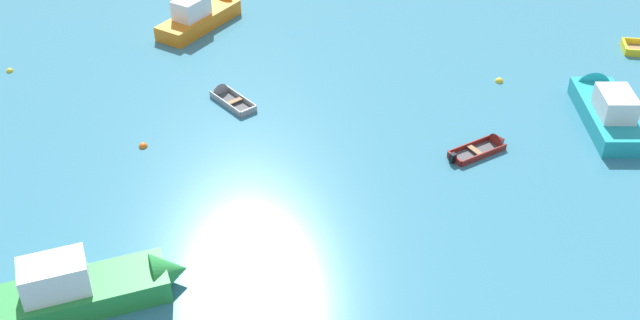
{
  "coord_description": "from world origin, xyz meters",
  "views": [
    {
      "loc": [
        -3.4,
        -3.38,
        19.63
      ],
      "look_at": [
        0.0,
        23.87,
        0.15
      ],
      "focal_mm": 43.08,
      "sensor_mm": 36.0,
      "label": 1
    }
  ],
  "objects_px": {
    "mooring_buoy_far_field": "(10,71)",
    "mooring_buoy_outer_edge": "(143,147)",
    "motor_launch_green_near_left": "(91,287)",
    "motor_launch_orange_near_camera": "(203,14)",
    "rowboat_grey_midfield_left": "(224,95)",
    "mooring_buoy_near_foreground": "(499,82)",
    "rowboat_maroon_back_row_left": "(489,146)",
    "motor_launch_turquoise_center": "(605,106)"
  },
  "relations": [
    {
      "from": "mooring_buoy_far_field",
      "to": "mooring_buoy_outer_edge",
      "type": "height_order",
      "value": "mooring_buoy_outer_edge"
    },
    {
      "from": "motor_launch_green_near_left",
      "to": "mooring_buoy_outer_edge",
      "type": "distance_m",
      "value": 9.65
    },
    {
      "from": "motor_launch_green_near_left",
      "to": "motor_launch_orange_near_camera",
      "type": "distance_m",
      "value": 22.5
    },
    {
      "from": "rowboat_grey_midfield_left",
      "to": "mooring_buoy_far_field",
      "type": "bearing_deg",
      "value": 159.89
    },
    {
      "from": "mooring_buoy_near_foreground",
      "to": "mooring_buoy_far_field",
      "type": "height_order",
      "value": "mooring_buoy_near_foreground"
    },
    {
      "from": "rowboat_maroon_back_row_left",
      "to": "rowboat_grey_midfield_left",
      "type": "relative_size",
      "value": 1.03
    },
    {
      "from": "rowboat_maroon_back_row_left",
      "to": "motor_launch_green_near_left",
      "type": "height_order",
      "value": "motor_launch_green_near_left"
    },
    {
      "from": "rowboat_grey_midfield_left",
      "to": "mooring_buoy_outer_edge",
      "type": "distance_m",
      "value": 5.45
    },
    {
      "from": "rowboat_grey_midfield_left",
      "to": "motor_launch_turquoise_center",
      "type": "xyz_separation_m",
      "value": [
        17.98,
        -4.15,
        0.51
      ]
    },
    {
      "from": "motor_launch_green_near_left",
      "to": "rowboat_grey_midfield_left",
      "type": "bearing_deg",
      "value": 70.27
    },
    {
      "from": "motor_launch_orange_near_camera",
      "to": "mooring_buoy_far_field",
      "type": "relative_size",
      "value": 16.29
    },
    {
      "from": "motor_launch_turquoise_center",
      "to": "mooring_buoy_far_field",
      "type": "xyz_separation_m",
      "value": [
        -29.17,
        8.25,
        -0.65
      ]
    },
    {
      "from": "motor_launch_green_near_left",
      "to": "motor_launch_turquoise_center",
      "type": "height_order",
      "value": "motor_launch_green_near_left"
    },
    {
      "from": "motor_launch_green_near_left",
      "to": "motor_launch_turquoise_center",
      "type": "xyz_separation_m",
      "value": [
        22.82,
        9.36,
        -0.05
      ]
    },
    {
      "from": "motor_launch_orange_near_camera",
      "to": "mooring_buoy_outer_edge",
      "type": "height_order",
      "value": "motor_launch_orange_near_camera"
    },
    {
      "from": "motor_launch_orange_near_camera",
      "to": "motor_launch_turquoise_center",
      "type": "xyz_separation_m",
      "value": [
        18.94,
        -12.8,
        0.0
      ]
    },
    {
      "from": "mooring_buoy_far_field",
      "to": "mooring_buoy_outer_edge",
      "type": "bearing_deg",
      "value": -47.25
    },
    {
      "from": "mooring_buoy_near_foreground",
      "to": "motor_launch_green_near_left",
      "type": "bearing_deg",
      "value": -144.92
    },
    {
      "from": "mooring_buoy_near_foreground",
      "to": "mooring_buoy_far_field",
      "type": "relative_size",
      "value": 1.17
    },
    {
      "from": "mooring_buoy_near_foreground",
      "to": "rowboat_maroon_back_row_left",
      "type": "bearing_deg",
      "value": -111.93
    },
    {
      "from": "rowboat_grey_midfield_left",
      "to": "motor_launch_orange_near_camera",
      "type": "xyz_separation_m",
      "value": [
        -0.97,
        8.65,
        0.5
      ]
    },
    {
      "from": "motor_launch_orange_near_camera",
      "to": "motor_launch_turquoise_center",
      "type": "distance_m",
      "value": 22.86
    },
    {
      "from": "motor_launch_green_near_left",
      "to": "mooring_buoy_near_foreground",
      "type": "distance_m",
      "value": 23.24
    },
    {
      "from": "motor_launch_turquoise_center",
      "to": "mooring_buoy_outer_edge",
      "type": "xyz_separation_m",
      "value": [
        -21.72,
        0.2,
        -0.65
      ]
    },
    {
      "from": "rowboat_maroon_back_row_left",
      "to": "mooring_buoy_near_foreground",
      "type": "xyz_separation_m",
      "value": [
        2.35,
        5.83,
        -0.14
      ]
    },
    {
      "from": "rowboat_maroon_back_row_left",
      "to": "rowboat_grey_midfield_left",
      "type": "bearing_deg",
      "value": 153.07
    },
    {
      "from": "rowboat_grey_midfield_left",
      "to": "mooring_buoy_far_field",
      "type": "relative_size",
      "value": 8.34
    },
    {
      "from": "rowboat_grey_midfield_left",
      "to": "mooring_buoy_far_field",
      "type": "xyz_separation_m",
      "value": [
        -11.19,
        4.1,
        -0.14
      ]
    },
    {
      "from": "rowboat_grey_midfield_left",
      "to": "mooring_buoy_near_foreground",
      "type": "relative_size",
      "value": 7.16
    },
    {
      "from": "motor_launch_green_near_left",
      "to": "mooring_buoy_near_foreground",
      "type": "relative_size",
      "value": 16.7
    },
    {
      "from": "motor_launch_orange_near_camera",
      "to": "mooring_buoy_near_foreground",
      "type": "relative_size",
      "value": 13.97
    },
    {
      "from": "rowboat_maroon_back_row_left",
      "to": "motor_launch_orange_near_camera",
      "type": "bearing_deg",
      "value": 131.1
    },
    {
      "from": "rowboat_maroon_back_row_left",
      "to": "motor_launch_green_near_left",
      "type": "xyz_separation_m",
      "value": [
        -16.66,
        -7.52,
        0.56
      ]
    },
    {
      "from": "mooring_buoy_far_field",
      "to": "rowboat_grey_midfield_left",
      "type": "bearing_deg",
      "value": -20.11
    },
    {
      "from": "rowboat_grey_midfield_left",
      "to": "rowboat_maroon_back_row_left",
      "type": "bearing_deg",
      "value": -26.93
    },
    {
      "from": "motor_launch_green_near_left",
      "to": "mooring_buoy_near_foreground",
      "type": "xyz_separation_m",
      "value": [
        19.01,
        13.35,
        -0.7
      ]
    },
    {
      "from": "rowboat_maroon_back_row_left",
      "to": "mooring_buoy_outer_edge",
      "type": "xyz_separation_m",
      "value": [
        -15.56,
        2.05,
        -0.14
      ]
    },
    {
      "from": "mooring_buoy_far_field",
      "to": "rowboat_maroon_back_row_left",
      "type": "bearing_deg",
      "value": -23.7
    },
    {
      "from": "motor_launch_green_near_left",
      "to": "mooring_buoy_near_foreground",
      "type": "height_order",
      "value": "motor_launch_green_near_left"
    },
    {
      "from": "motor_launch_orange_near_camera",
      "to": "mooring_buoy_far_field",
      "type": "bearing_deg",
      "value": -156.0
    },
    {
      "from": "rowboat_grey_midfield_left",
      "to": "mooring_buoy_outer_edge",
      "type": "relative_size",
      "value": 7.56
    },
    {
      "from": "mooring_buoy_near_foreground",
      "to": "rowboat_grey_midfield_left",
      "type": "bearing_deg",
      "value": 179.33
    }
  ]
}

